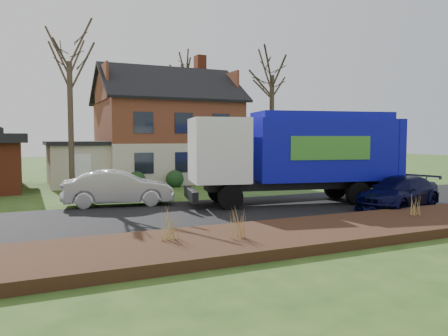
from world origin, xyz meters
name	(u,v)px	position (x,y,z in m)	size (l,w,h in m)	color
ground	(221,212)	(0.00, 0.00, 0.00)	(120.00, 120.00, 0.00)	#264717
road	(221,212)	(0.00, 0.00, 0.01)	(80.00, 7.00, 0.02)	black
mulch_verge	(293,235)	(0.00, -5.30, 0.15)	(80.00, 3.50, 0.30)	black
main_house	(160,124)	(1.49, 13.91, 4.03)	(12.95, 8.95, 9.26)	beige
garbage_truck	(300,151)	(4.39, 0.73, 2.45)	(10.24, 4.62, 4.25)	black
silver_sedan	(118,188)	(-3.45, 3.64, 0.80)	(1.69, 4.86, 1.60)	#B7BABF
navy_wagon	(399,193)	(7.37, -2.36, 0.70)	(1.96, 4.82, 1.40)	black
tree_front_west	(69,42)	(-4.97, 8.73, 8.18)	(3.34, 3.34, 9.92)	#46372A
tree_front_east	(272,58)	(9.04, 11.16, 8.76)	(3.88, 3.88, 10.77)	#3E3225
tree_back	(186,56)	(6.18, 21.52, 10.40)	(3.94, 3.94, 12.48)	#3A2B23
grass_clump_west	(170,222)	(-3.72, -4.95, 0.78)	(0.36, 0.30, 0.96)	#A88B4A
grass_clump_mid	(237,222)	(-2.02, -5.58, 0.76)	(0.33, 0.27, 0.92)	#AB7F4B
grass_clump_east	(415,205)	(5.38, -4.98, 0.68)	(0.30, 0.25, 0.76)	#AB8F4B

